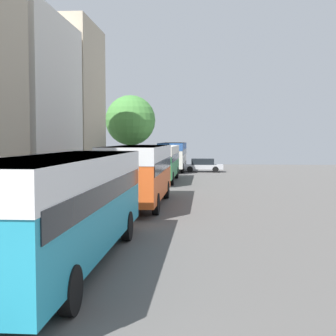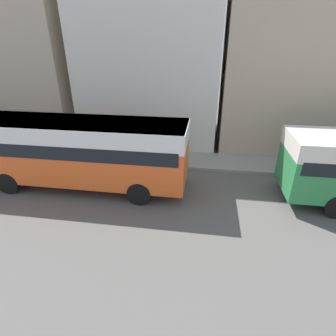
# 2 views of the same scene
# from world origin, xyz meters

# --- Properties ---
(building_midblock) EXTENTS (5.33, 9.26, 12.34)m
(building_midblock) POSITION_xyz_m (-8.86, 12.12, 6.17)
(building_midblock) COLOR #BCAD93
(building_midblock) RESTS_ON ground_plane
(building_far_terrace) EXTENTS (6.84, 8.51, 10.34)m
(building_far_terrace) POSITION_xyz_m (-9.62, 21.78, 5.17)
(building_far_terrace) COLOR silver
(building_far_terrace) RESTS_ON ground_plane
(building_end_row) EXTENTS (5.69, 6.90, 11.81)m
(building_end_row) POSITION_xyz_m (-9.05, 29.78, 5.91)
(building_end_row) COLOR #BCAD93
(building_end_row) RESTS_ON ground_plane
(bus_following) EXTENTS (2.64, 9.64, 3.11)m
(bus_following) POSITION_xyz_m (-1.62, 19.97, 2.01)
(bus_following) COLOR #EA5B23
(bus_following) RESTS_ON ground_plane
(pedestrian_near_curb) EXTENTS (0.43, 0.43, 1.70)m
(pedestrian_near_curb) POSITION_xyz_m (-5.70, 31.93, 1.01)
(pedestrian_near_curb) COLOR #232838
(pedestrian_near_curb) RESTS_ON sidewalk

